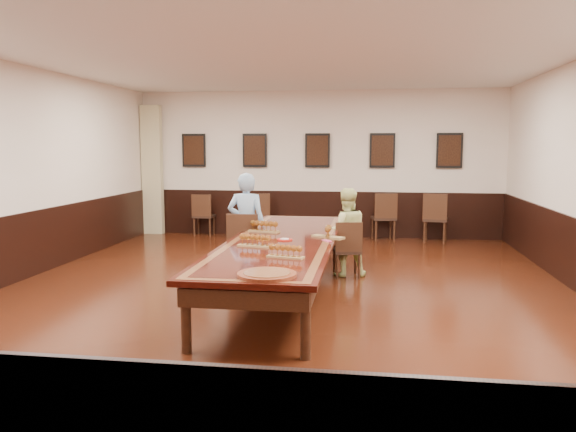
% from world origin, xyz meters
% --- Properties ---
extents(floor, '(8.00, 10.00, 0.02)m').
position_xyz_m(floor, '(0.00, 0.00, -0.01)').
color(floor, black).
rests_on(floor, ground).
extents(ceiling, '(8.00, 10.00, 0.02)m').
position_xyz_m(ceiling, '(0.00, 0.00, 3.21)').
color(ceiling, white).
rests_on(ceiling, floor).
extents(wall_back, '(8.00, 0.02, 3.20)m').
position_xyz_m(wall_back, '(0.00, 5.01, 1.60)').
color(wall_back, beige).
rests_on(wall_back, floor).
extents(wall_front, '(8.00, 0.02, 3.20)m').
position_xyz_m(wall_front, '(0.00, -5.01, 1.60)').
color(wall_front, beige).
rests_on(wall_front, floor).
extents(wall_left, '(0.02, 10.00, 3.20)m').
position_xyz_m(wall_left, '(-4.01, 0.00, 1.60)').
color(wall_left, beige).
rests_on(wall_left, floor).
extents(chair_man, '(0.48, 0.52, 1.00)m').
position_xyz_m(chair_man, '(-0.71, 0.85, 0.50)').
color(chair_man, black).
rests_on(chair_man, floor).
extents(chair_woman, '(0.49, 0.52, 0.87)m').
position_xyz_m(chair_woman, '(0.82, 1.11, 0.43)').
color(chair_woman, black).
rests_on(chair_woman, floor).
extents(spare_chair_a, '(0.45, 0.49, 0.93)m').
position_xyz_m(spare_chair_a, '(-2.53, 4.72, 0.47)').
color(spare_chair_a, black).
rests_on(spare_chair_a, floor).
extents(spare_chair_b, '(0.55, 0.58, 0.98)m').
position_xyz_m(spare_chair_b, '(-1.23, 4.57, 0.49)').
color(spare_chair_b, black).
rests_on(spare_chair_b, floor).
extents(spare_chair_c, '(0.56, 0.59, 1.01)m').
position_xyz_m(spare_chair_c, '(1.45, 4.65, 0.51)').
color(spare_chair_c, black).
rests_on(spare_chair_c, floor).
extents(spare_chair_d, '(0.57, 0.61, 1.03)m').
position_xyz_m(spare_chair_d, '(2.51, 4.54, 0.51)').
color(spare_chair_d, black).
rests_on(spare_chair_d, floor).
extents(person_man, '(0.59, 0.39, 1.59)m').
position_xyz_m(person_man, '(-0.71, 0.96, 0.80)').
color(person_man, '#4D8AC0').
rests_on(person_man, floor).
extents(person_woman, '(0.76, 0.65, 1.36)m').
position_xyz_m(person_woman, '(0.80, 1.20, 0.68)').
color(person_woman, '#E4E68F').
rests_on(person_woman, floor).
extents(pink_phone, '(0.15, 0.16, 0.01)m').
position_xyz_m(pink_phone, '(0.60, -0.09, 0.76)').
color(pink_phone, '#D8487A').
rests_on(pink_phone, conference_table).
extents(curtain, '(0.45, 0.18, 2.90)m').
position_xyz_m(curtain, '(-3.75, 4.82, 1.45)').
color(curtain, '#C3B786').
rests_on(curtain, floor).
extents(wainscoting, '(8.00, 10.00, 1.00)m').
position_xyz_m(wainscoting, '(0.00, 0.00, 0.50)').
color(wainscoting, black).
rests_on(wainscoting, floor).
extents(conference_table, '(1.40, 5.00, 0.76)m').
position_xyz_m(conference_table, '(0.00, 0.00, 0.61)').
color(conference_table, black).
rests_on(conference_table, floor).
extents(posters, '(6.14, 0.04, 0.74)m').
position_xyz_m(posters, '(0.00, 4.94, 1.90)').
color(posters, black).
rests_on(posters, wall_back).
extents(flight_a, '(0.48, 0.26, 0.17)m').
position_xyz_m(flight_a, '(-0.36, 0.53, 0.83)').
color(flight_a, olive).
rests_on(flight_a, conference_table).
extents(flight_b, '(0.47, 0.35, 0.17)m').
position_xyz_m(flight_b, '(0.60, 0.16, 0.83)').
color(flight_b, olive).
rests_on(flight_b, conference_table).
extents(flight_c, '(0.46, 0.23, 0.16)m').
position_xyz_m(flight_c, '(-0.24, -0.66, 0.83)').
color(flight_c, olive).
rests_on(flight_c, conference_table).
extents(flight_d, '(0.44, 0.23, 0.16)m').
position_xyz_m(flight_d, '(0.23, -1.29, 0.82)').
color(flight_d, olive).
rests_on(flight_d, conference_table).
extents(red_plate_grp, '(0.21, 0.21, 0.03)m').
position_xyz_m(red_plate_grp, '(0.05, -0.12, 0.76)').
color(red_plate_grp, '#AF150B').
rests_on(red_plate_grp, conference_table).
extents(carved_platter, '(0.70, 0.70, 0.05)m').
position_xyz_m(carved_platter, '(0.19, -2.20, 0.77)').
color(carved_platter, '#5E2212').
rests_on(carved_platter, conference_table).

